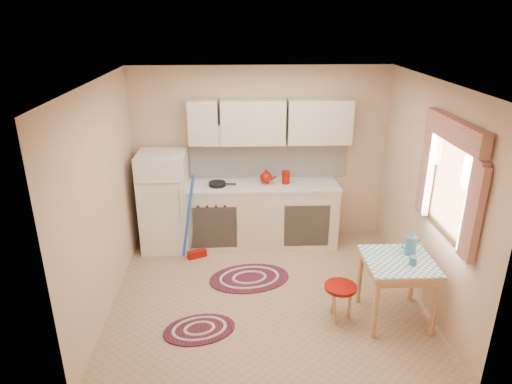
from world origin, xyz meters
TOP-DOWN VIEW (x-y plane):
  - room_shell at (0.16, 0.24)m, footprint 3.64×3.60m
  - fridge at (-1.35, 1.25)m, footprint 0.65×0.60m
  - broom at (-0.90, 0.90)m, footprint 0.30×0.22m
  - base_cabinets at (-0.05, 1.30)m, footprint 2.25×0.60m
  - countertop at (-0.05, 1.30)m, footprint 2.27×0.62m
  - frying_pan at (-0.61, 1.25)m, footprint 0.26×0.26m
  - red_kettle at (0.07, 1.30)m, footprint 0.23×0.22m
  - red_canister at (0.35, 1.30)m, footprint 0.13×0.13m
  - table at (1.36, -0.53)m, footprint 0.72×0.72m
  - stool at (0.76, -0.52)m, footprint 0.44×0.44m
  - coffee_pot at (1.51, -0.41)m, footprint 0.14×0.12m
  - mug at (1.46, -0.63)m, footprint 0.10×0.10m
  - rug_center at (-0.20, 0.32)m, footprint 1.12×0.84m
  - rug_left at (-0.76, -0.66)m, footprint 0.87×0.67m

SIDE VIEW (x-z plane):
  - rug_center at x=-0.20m, z-range 0.00..0.02m
  - rug_left at x=-0.76m, z-range 0.00..0.02m
  - stool at x=0.76m, z-range 0.00..0.42m
  - table at x=1.36m, z-range 0.00..0.72m
  - base_cabinets at x=-0.05m, z-range 0.00..0.88m
  - broom at x=-0.90m, z-range 0.00..1.20m
  - fridge at x=-1.35m, z-range 0.00..1.40m
  - mug at x=1.46m, z-range 0.72..0.82m
  - coffee_pot at x=1.51m, z-range 0.72..1.00m
  - countertop at x=-0.05m, z-range 0.88..0.92m
  - frying_pan at x=-0.61m, z-range 0.92..0.97m
  - red_canister at x=0.35m, z-range 0.92..1.08m
  - red_kettle at x=0.07m, z-range 0.92..1.11m
  - room_shell at x=0.16m, z-range 0.34..2.86m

